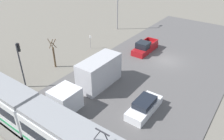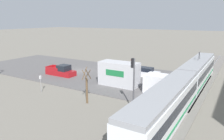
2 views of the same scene
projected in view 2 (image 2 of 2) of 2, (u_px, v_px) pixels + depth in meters
The scene contains 10 objects.
ground_plane at pixel (80, 71), 39.29m from camera, with size 320.00×320.00×0.00m, color slate.
road_surface at pixel (80, 71), 39.28m from camera, with size 17.09×41.74×0.08m.
rail_bed at pixel (192, 88), 29.57m from camera, with size 63.40×4.40×0.22m.
light_rail_tram at pixel (186, 84), 25.83m from camera, with size 30.78×2.66×4.44m.
box_truck at pixel (127, 76), 29.88m from camera, with size 2.46×9.49×3.32m.
pickup_truck at pixel (61, 71), 36.27m from camera, with size 1.95×5.20×1.77m.
sedan_car_0 at pixel (145, 72), 35.64m from camera, with size 1.82×4.62×1.46m.
traffic_light_pole at pixel (133, 77), 21.82m from camera, with size 0.28×0.47×5.45m.
street_tree at pixel (87, 87), 24.10m from camera, with size 0.98×0.81×4.08m.
no_parking_sign at pixel (41, 82), 27.86m from camera, with size 0.32×0.08×2.21m.
Camera 2 is at (29.76, 24.65, 9.23)m, focal length 35.00 mm.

